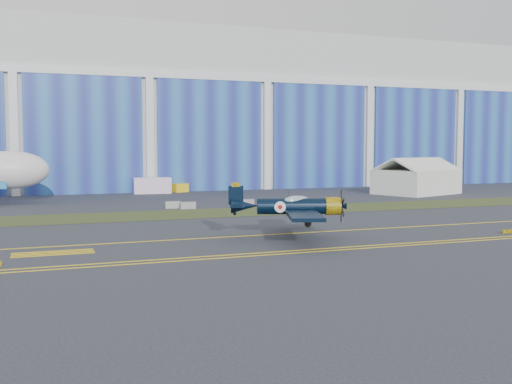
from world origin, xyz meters
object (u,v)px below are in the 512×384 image
object	(u,v)px
warbird	(292,206)
tent	(416,176)
tug	(180,188)
shipping_container	(152,186)

from	to	relation	value
warbird	tent	distance (m)	54.98
tug	warbird	bearing A→B (deg)	-112.76
tent	shipping_container	distance (m)	45.16
shipping_container	tug	world-z (taller)	shipping_container
warbird	shipping_container	distance (m)	54.56
warbird	tent	size ratio (longest dim) A/B	1.06
warbird	tent	xyz separation A→B (m)	(39.87, 37.85, 0.24)
tent	shipping_container	bearing A→B (deg)	138.36
warbird	tent	world-z (taller)	tent
tent	tug	size ratio (longest dim) A/B	6.13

